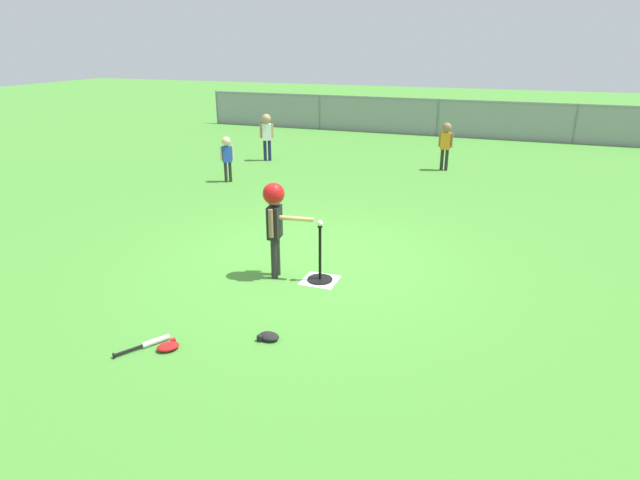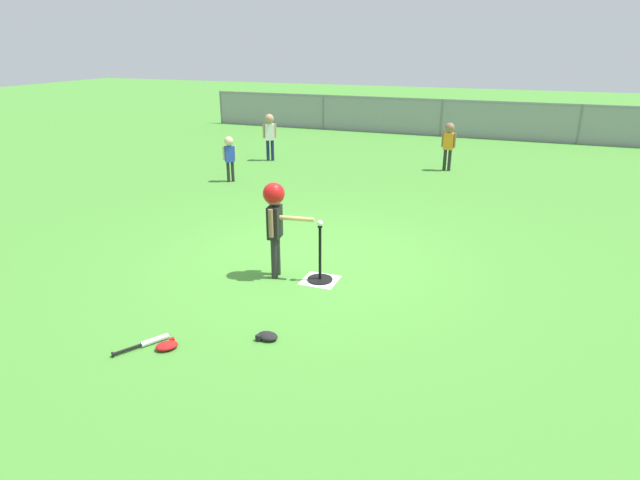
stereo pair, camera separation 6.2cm
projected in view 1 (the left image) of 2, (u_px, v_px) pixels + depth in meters
ground_plane at (313, 260)px, 7.47m from camera, size 60.00×60.00×0.00m
home_plate at (320, 280)px, 6.84m from camera, size 0.44×0.44×0.01m
batting_tee at (320, 272)px, 6.80m from camera, size 0.32×0.32×0.73m
baseball_on_tee at (320, 223)px, 6.58m from camera, size 0.07×0.07×0.07m
batter_child at (275, 211)px, 6.66m from camera, size 0.65×0.35×1.25m
fielder_deep_right at (267, 131)px, 13.40m from camera, size 0.31×0.24×1.17m
fielder_near_left at (446, 140)px, 12.40m from camera, size 0.33×0.22×1.11m
fielder_deep_center at (227, 153)px, 11.39m from camera, size 0.23×0.21×0.97m
spare_bat_silver at (150, 343)px, 5.37m from camera, size 0.34×0.52×0.06m
glove_by_plate at (168, 346)px, 5.30m from camera, size 0.27×0.27×0.07m
glove_near_bats at (269, 336)px, 5.48m from camera, size 0.23×0.18×0.07m
outfield_fence at (438, 116)px, 17.00m from camera, size 16.06×0.06×1.15m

